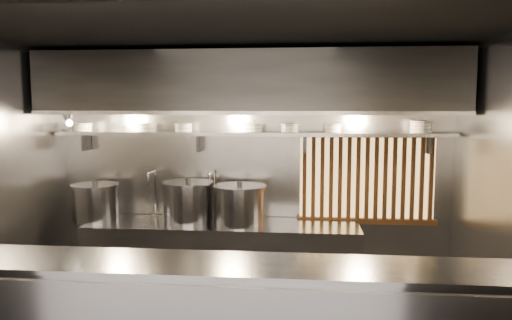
% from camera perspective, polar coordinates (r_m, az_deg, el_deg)
% --- Properties ---
extents(ceiling, '(4.50, 4.50, 0.00)m').
position_cam_1_polar(ceiling, '(4.29, -2.53, 14.36)').
color(ceiling, black).
rests_on(ceiling, wall_back).
extents(wall_back, '(4.50, 0.00, 4.50)m').
position_cam_1_polar(wall_back, '(5.79, -0.38, -1.63)').
color(wall_back, gray).
rests_on(wall_back, floor).
extents(wall_right, '(0.00, 3.00, 3.00)m').
position_cam_1_polar(wall_right, '(4.59, 26.69, -4.38)').
color(wall_right, gray).
rests_on(wall_right, floor).
extents(cooking_bench, '(3.00, 0.70, 0.90)m').
position_cam_1_polar(cooking_bench, '(5.68, -3.84, -11.63)').
color(cooking_bench, '#99999E').
rests_on(cooking_bench, floor).
extents(bowl_shelf, '(4.40, 0.34, 0.04)m').
position_cam_1_polar(bowl_shelf, '(5.57, -0.58, 3.02)').
color(bowl_shelf, '#99999E').
rests_on(bowl_shelf, wall_back).
extents(exhaust_hood, '(4.40, 0.81, 0.65)m').
position_cam_1_polar(exhaust_hood, '(5.34, -0.84, 8.72)').
color(exhaust_hood, '#2D2D30').
rests_on(exhaust_hood, ceiling).
extents(wood_screen, '(1.56, 0.09, 1.04)m').
position_cam_1_polar(wood_screen, '(5.76, 12.55, -2.02)').
color(wood_screen, '#FFCC72').
rests_on(wood_screen, wall_back).
extents(faucet_left, '(0.04, 0.30, 0.50)m').
position_cam_1_polar(faucet_left, '(5.91, -11.70, -2.52)').
color(faucet_left, silver).
rests_on(faucet_left, wall_back).
extents(faucet_right, '(0.04, 0.30, 0.50)m').
position_cam_1_polar(faucet_right, '(5.74, -5.00, -2.67)').
color(faucet_right, silver).
rests_on(faucet_right, wall_back).
extents(heat_lamp, '(0.25, 0.35, 0.20)m').
position_cam_1_polar(heat_lamp, '(5.64, -20.74, 4.56)').
color(heat_lamp, '#99999E').
rests_on(heat_lamp, exhaust_hood).
extents(pendant_bulb, '(0.09, 0.09, 0.19)m').
position_cam_1_polar(pendant_bulb, '(5.46, -1.76, 3.81)').
color(pendant_bulb, '#2D2D30').
rests_on(pendant_bulb, exhaust_hood).
extents(stock_pot_left, '(0.67, 0.67, 0.45)m').
position_cam_1_polar(stock_pot_left, '(5.94, -17.86, -4.59)').
color(stock_pot_left, '#99999E').
rests_on(stock_pot_left, cooking_bench).
extents(stock_pot_mid, '(0.64, 0.64, 0.47)m').
position_cam_1_polar(stock_pot_mid, '(5.46, -1.87, -5.12)').
color(stock_pot_mid, '#99999E').
rests_on(stock_pot_mid, cooking_bench).
extents(stock_pot_right, '(0.76, 0.76, 0.49)m').
position_cam_1_polar(stock_pot_right, '(5.64, -7.75, -4.72)').
color(stock_pot_right, '#99999E').
rests_on(stock_pot_right, cooking_bench).
extents(bowl_stack_0, '(0.23, 0.23, 0.09)m').
position_cam_1_polar(bowl_stack_0, '(6.09, -19.24, 3.58)').
color(bowl_stack_0, white).
rests_on(bowl_stack_0, bowl_shelf).
extents(bowl_stack_1, '(0.24, 0.24, 0.09)m').
position_cam_1_polar(bowl_stack_1, '(5.81, -12.38, 3.67)').
color(bowl_stack_1, white).
rests_on(bowl_stack_1, bowl_shelf).
extents(bowl_stack_2, '(0.20, 0.20, 0.09)m').
position_cam_1_polar(bowl_stack_2, '(5.70, -8.30, 3.70)').
color(bowl_stack_2, white).
rests_on(bowl_stack_2, bowl_shelf).
extents(bowl_stack_3, '(0.24, 0.24, 0.09)m').
position_cam_1_polar(bowl_stack_3, '(5.56, -0.33, 3.70)').
color(bowl_stack_3, white).
rests_on(bowl_stack_3, bowl_shelf).
extents(bowl_stack_4, '(0.21, 0.21, 0.09)m').
position_cam_1_polar(bowl_stack_4, '(5.53, 3.87, 3.68)').
color(bowl_stack_4, white).
rests_on(bowl_stack_4, bowl_shelf).
extents(bowl_stack_5, '(0.20, 0.20, 0.09)m').
position_cam_1_polar(bowl_stack_5, '(5.54, 8.74, 3.62)').
color(bowl_stack_5, white).
rests_on(bowl_stack_5, bowl_shelf).
extents(bowl_stack_6, '(0.24, 0.24, 0.13)m').
position_cam_1_polar(bowl_stack_6, '(5.67, 18.33, 3.63)').
color(bowl_stack_6, white).
rests_on(bowl_stack_6, bowl_shelf).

